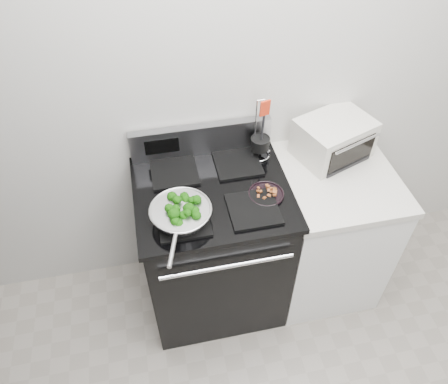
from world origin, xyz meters
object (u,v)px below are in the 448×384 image
object	(u,v)px
skillet	(181,213)
toaster_oven	(333,138)
bacon_plate	(266,193)
utensil_holder	(260,146)
gas_range	(214,246)

from	to	relation	value
skillet	toaster_oven	world-z (taller)	toaster_oven
skillet	toaster_oven	bearing A→B (deg)	37.37
bacon_plate	utensil_holder	world-z (taller)	utensil_holder
skillet	bacon_plate	distance (m)	0.44
skillet	toaster_oven	size ratio (longest dim) A/B	1.00
toaster_oven	bacon_plate	bearing A→B (deg)	-169.38
utensil_holder	toaster_oven	size ratio (longest dim) A/B	0.79
bacon_plate	toaster_oven	world-z (taller)	toaster_oven
gas_range	utensil_holder	bearing A→B (deg)	34.60
gas_range	utensil_holder	world-z (taller)	utensil_holder
bacon_plate	toaster_oven	xyz separation A→B (m)	(0.45, 0.26, 0.06)
bacon_plate	toaster_oven	distance (m)	0.52
toaster_oven	skillet	bearing A→B (deg)	-178.83
gas_range	bacon_plate	size ratio (longest dim) A/B	6.30
gas_range	bacon_plate	bearing A→B (deg)	-19.14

